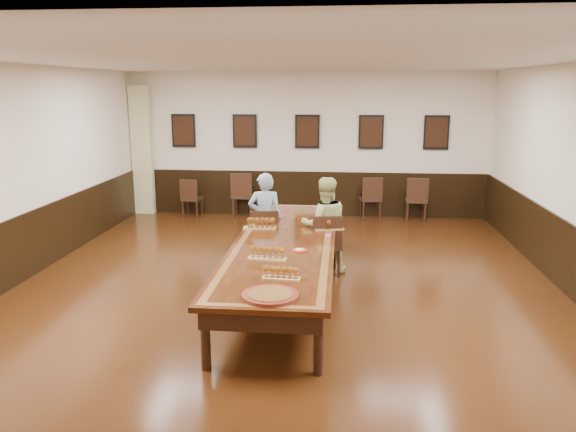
# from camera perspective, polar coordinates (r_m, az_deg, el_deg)

# --- Properties ---
(floor) EXTENTS (8.00, 10.00, 0.02)m
(floor) POSITION_cam_1_polar(r_m,az_deg,el_deg) (8.10, -0.34, -7.77)
(floor) COLOR black
(floor) RESTS_ON ground
(ceiling) EXTENTS (8.00, 10.00, 0.02)m
(ceiling) POSITION_cam_1_polar(r_m,az_deg,el_deg) (7.59, -0.38, 15.61)
(ceiling) COLOR white
(ceiling) RESTS_ON floor
(wall_back) EXTENTS (8.00, 0.02, 3.20)m
(wall_back) POSITION_cam_1_polar(r_m,az_deg,el_deg) (12.64, 1.98, 7.25)
(wall_back) COLOR #EFDFC8
(wall_back) RESTS_ON floor
(wall_front) EXTENTS (8.00, 0.02, 3.20)m
(wall_front) POSITION_cam_1_polar(r_m,az_deg,el_deg) (2.93, -10.68, -12.77)
(wall_front) COLOR #EFDFC8
(wall_front) RESTS_ON floor
(wall_left) EXTENTS (0.02, 10.00, 3.20)m
(wall_left) POSITION_cam_1_polar(r_m,az_deg,el_deg) (9.02, -26.67, 3.56)
(wall_left) COLOR #EFDFC8
(wall_left) RESTS_ON floor
(chair_man) EXTENTS (0.49, 0.53, 0.95)m
(chair_man) POSITION_cam_1_polar(r_m,az_deg,el_deg) (9.18, -2.34, -2.11)
(chair_man) COLOR black
(chair_man) RESTS_ON floor
(chair_woman) EXTENTS (0.54, 0.57, 0.97)m
(chair_woman) POSITION_cam_1_polar(r_m,az_deg,el_deg) (8.75, 3.80, -2.82)
(chair_woman) COLOR black
(chair_woman) RESTS_ON floor
(spare_chair_a) EXTENTS (0.45, 0.48, 0.86)m
(spare_chair_a) POSITION_cam_1_polar(r_m,az_deg,el_deg) (12.83, -9.73, 1.88)
(spare_chair_a) COLOR black
(spare_chair_a) RESTS_ON floor
(spare_chair_b) EXTENTS (0.48, 0.52, 1.01)m
(spare_chair_b) POSITION_cam_1_polar(r_m,az_deg,el_deg) (12.62, -4.58, 2.19)
(spare_chair_b) COLOR black
(spare_chair_b) RESTS_ON floor
(spare_chair_c) EXTENTS (0.50, 0.53, 0.95)m
(spare_chair_c) POSITION_cam_1_polar(r_m,az_deg,el_deg) (12.55, 8.39, 1.88)
(spare_chair_c) COLOR black
(spare_chair_c) RESTS_ON floor
(spare_chair_d) EXTENTS (0.47, 0.51, 0.97)m
(spare_chair_d) POSITION_cam_1_polar(r_m,az_deg,el_deg) (12.53, 12.89, 1.71)
(spare_chair_d) COLOR black
(spare_chair_d) RESTS_ON floor
(person_man) EXTENTS (0.59, 0.42, 1.51)m
(person_man) POSITION_cam_1_polar(r_m,az_deg,el_deg) (9.20, -2.34, -0.25)
(person_man) COLOR #4672AF
(person_man) RESTS_ON floor
(person_woman) EXTENTS (0.85, 0.72, 1.52)m
(person_woman) POSITION_cam_1_polar(r_m,az_deg,el_deg) (8.77, 3.73, -0.92)
(person_woman) COLOR #CCD283
(person_woman) RESTS_ON floor
(pink_phone) EXTENTS (0.08, 0.16, 0.01)m
(pink_phone) POSITION_cam_1_polar(r_m,az_deg,el_deg) (8.16, 4.09, -2.00)
(pink_phone) COLOR #CB4398
(pink_phone) RESTS_ON conference_table
(curtain) EXTENTS (0.45, 0.18, 2.90)m
(curtain) POSITION_cam_1_polar(r_m,az_deg,el_deg) (13.24, -14.61, 6.45)
(curtain) COLOR beige
(curtain) RESTS_ON floor
(wainscoting) EXTENTS (8.00, 10.00, 1.00)m
(wainscoting) POSITION_cam_1_polar(r_m,az_deg,el_deg) (7.94, -0.35, -4.33)
(wainscoting) COLOR black
(wainscoting) RESTS_ON floor
(conference_table) EXTENTS (1.40, 5.00, 0.76)m
(conference_table) POSITION_cam_1_polar(r_m,az_deg,el_deg) (7.91, -0.35, -3.56)
(conference_table) COLOR black
(conference_table) RESTS_ON floor
(posters) EXTENTS (6.14, 0.04, 0.74)m
(posters) POSITION_cam_1_polar(r_m,az_deg,el_deg) (12.54, 1.97, 8.58)
(posters) COLOR black
(posters) RESTS_ON wall_back
(flight_a) EXTENTS (0.51, 0.18, 0.19)m
(flight_a) POSITION_cam_1_polar(r_m,az_deg,el_deg) (8.52, -2.87, -0.79)
(flight_a) COLOR #AA8047
(flight_a) RESTS_ON conference_table
(flight_b) EXTENTS (0.47, 0.26, 0.17)m
(flight_b) POSITION_cam_1_polar(r_m,az_deg,el_deg) (8.49, 4.17, -0.92)
(flight_b) COLOR #AA8047
(flight_b) RESTS_ON conference_table
(flight_c) EXTENTS (0.50, 0.21, 0.18)m
(flight_c) POSITION_cam_1_polar(r_m,az_deg,el_deg) (7.01, -2.12, -3.84)
(flight_c) COLOR #AA8047
(flight_c) RESTS_ON conference_table
(flight_d) EXTENTS (0.44, 0.17, 0.16)m
(flight_d) POSITION_cam_1_polar(r_m,az_deg,el_deg) (6.31, -0.71, -5.86)
(flight_d) COLOR #AA8047
(flight_d) RESTS_ON conference_table
(red_plate_grp) EXTENTS (0.21, 0.21, 0.03)m
(red_plate_grp) POSITION_cam_1_polar(r_m,az_deg,el_deg) (7.40, 1.15, -3.51)
(red_plate_grp) COLOR red
(red_plate_grp) RESTS_ON conference_table
(carved_platter) EXTENTS (0.68, 0.68, 0.05)m
(carved_platter) POSITION_cam_1_polar(r_m,az_deg,el_deg) (5.82, -1.82, -8.06)
(carved_platter) COLOR #581811
(carved_platter) RESTS_ON conference_table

